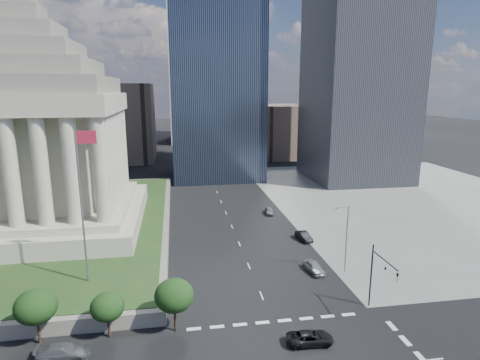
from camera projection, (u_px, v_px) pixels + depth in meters
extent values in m
plane|color=black|center=(209.00, 172.00, 128.64)|extent=(500.00, 500.00, 0.00)
cube|color=slate|center=(411.00, 199.00, 97.36)|extent=(68.00, 90.00, 0.03)
cylinder|color=slate|center=(82.00, 206.00, 49.40)|extent=(0.24, 0.24, 20.00)
cube|color=maroon|center=(86.00, 137.00, 47.71)|extent=(2.40, 0.05, 1.60)
cube|color=black|center=(215.00, 75.00, 117.53)|extent=(26.00, 26.00, 60.00)
cube|color=black|center=(363.00, 0.00, 109.77)|extent=(26.00, 28.00, 100.00)
cube|color=brown|center=(282.00, 130.00, 160.34)|extent=(20.00, 30.00, 20.00)
cube|color=brown|center=(121.00, 122.00, 149.72)|extent=(24.00, 30.00, 28.00)
cylinder|color=black|center=(371.00, 276.00, 48.38)|extent=(0.18, 0.18, 8.00)
cylinder|color=black|center=(385.00, 260.00, 45.03)|extent=(0.14, 5.50, 0.14)
cube|color=black|center=(397.00, 278.00, 42.56)|extent=(0.30, 0.30, 1.10)
cylinder|color=slate|center=(347.00, 239.00, 57.47)|extent=(0.16, 0.16, 10.00)
cylinder|color=slate|center=(342.00, 207.00, 56.26)|extent=(1.80, 0.12, 0.12)
cube|color=slate|center=(336.00, 208.00, 56.15)|extent=(0.50, 0.22, 0.14)
imported|color=black|center=(310.00, 338.00, 41.73)|extent=(2.46, 4.95, 1.35)
imported|color=#4D5054|center=(63.00, 352.00, 39.36)|extent=(2.12, 5.14, 1.49)
imported|color=gray|center=(314.00, 267.00, 58.13)|extent=(4.65, 2.29, 1.52)
imported|color=black|center=(304.00, 236.00, 70.49)|extent=(4.61, 2.26, 1.46)
imported|color=slate|center=(269.00, 211.00, 85.39)|extent=(2.18, 4.25, 1.38)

